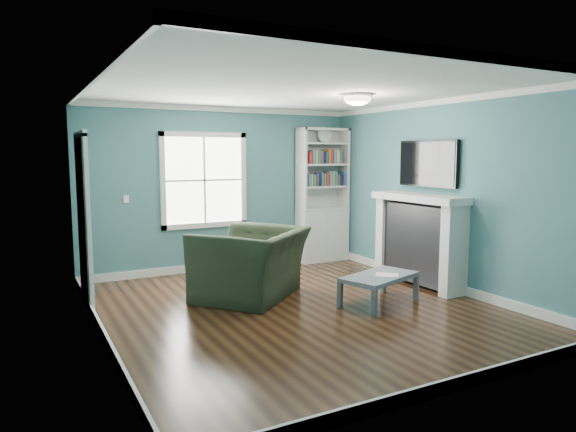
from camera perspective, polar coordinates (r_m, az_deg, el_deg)
name	(u,v)px	position (r m, az deg, el deg)	size (l,w,h in m)	color
floor	(298,309)	(6.29, 1.11, -10.25)	(5.00, 5.00, 0.00)	black
room_walls	(298,178)	(6.02, 1.14, 4.29)	(5.00, 5.00, 5.00)	#43717F
trim	(298,207)	(6.05, 1.13, 1.02)	(4.50, 5.00, 2.60)	white
window	(204,180)	(8.18, -9.28, 3.95)	(1.40, 0.06, 1.50)	white
bookshelf	(322,208)	(8.94, 3.83, 0.87)	(0.90, 0.35, 2.31)	silver
fireplace	(419,241)	(7.50, 14.36, -2.69)	(0.44, 1.58, 1.30)	black
tv	(428,164)	(7.49, 15.29, 5.64)	(0.06, 1.10, 0.65)	black
door	(83,219)	(6.73, -21.81, -0.28)	(0.12, 0.98, 2.17)	silver
ceiling_fixture	(357,98)	(6.62, 7.71, 12.84)	(0.38, 0.38, 0.15)	white
light_switch	(126,199)	(7.89, -17.52, 1.80)	(0.08, 0.01, 0.12)	white
recliner	(251,252)	(6.66, -4.12, -4.02)	(1.36, 0.89, 1.19)	black
coffee_table	(379,279)	(6.52, 10.12, -6.86)	(1.13, 0.84, 0.37)	#505860
paper_sheet	(387,275)	(6.52, 10.94, -6.43)	(0.22, 0.28, 0.00)	white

